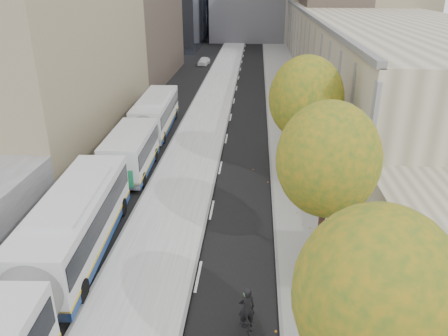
# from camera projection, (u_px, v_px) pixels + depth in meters

# --- Properties ---
(bus_platform) EXTENTS (4.25, 150.00, 0.15)m
(bus_platform) POSITION_uv_depth(u_px,v_px,m) (206.00, 119.00, 40.22)
(bus_platform) COLOR #A7A7A7
(bus_platform) RESTS_ON ground
(sidewalk) EXTENTS (4.75, 150.00, 0.08)m
(sidewalk) POSITION_uv_depth(u_px,v_px,m) (293.00, 121.00, 39.70)
(sidewalk) COLOR gray
(sidewalk) RESTS_ON ground
(building_tan) EXTENTS (18.00, 92.00, 8.00)m
(building_tan) POSITION_uv_depth(u_px,v_px,m) (359.00, 38.00, 63.91)
(building_tan) COLOR gray
(building_tan) RESTS_ON ground
(bus_shelter) EXTENTS (1.90, 4.40, 2.53)m
(bus_shelter) POSITION_uv_depth(u_px,v_px,m) (383.00, 255.00, 16.74)
(bus_shelter) COLOR #383A3F
(bus_shelter) RESTS_ON sidewalk
(tree_b) EXTENTS (4.00, 4.00, 6.97)m
(tree_b) POSITION_uv_depth(u_px,v_px,m) (376.00, 297.00, 10.29)
(tree_b) COLOR black
(tree_b) RESTS_ON sidewalk
(tree_c) EXTENTS (4.20, 4.20, 7.28)m
(tree_c) POSITION_uv_depth(u_px,v_px,m) (328.00, 160.00, 17.53)
(tree_c) COLOR black
(tree_c) RESTS_ON sidewalk
(tree_d) EXTENTS (4.40, 4.40, 7.60)m
(tree_d) POSITION_uv_depth(u_px,v_px,m) (306.00, 99.00, 25.68)
(tree_d) COLOR black
(tree_d) RESTS_ON sidewalk
(bus_near) EXTENTS (3.64, 18.06, 2.99)m
(bus_near) POSITION_uv_depth(u_px,v_px,m) (42.00, 277.00, 16.41)
(bus_near) COLOR silver
(bus_near) RESTS_ON ground
(bus_far) EXTENTS (3.09, 17.12, 2.84)m
(bus_far) POSITION_uv_depth(u_px,v_px,m) (147.00, 127.00, 33.40)
(bus_far) COLOR silver
(bus_far) RESTS_ON ground
(cyclist) EXTENTS (0.83, 1.70, 2.10)m
(cyclist) POSITION_uv_depth(u_px,v_px,m) (246.00, 318.00, 15.59)
(cyclist) COLOR black
(cyclist) RESTS_ON ground
(distant_car) EXTENTS (1.76, 3.64, 1.20)m
(distant_car) POSITION_uv_depth(u_px,v_px,m) (204.00, 61.00, 65.80)
(distant_car) COLOR silver
(distant_car) RESTS_ON ground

